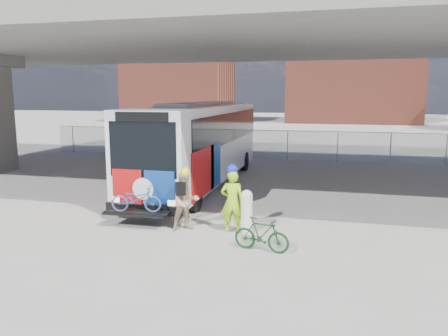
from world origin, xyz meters
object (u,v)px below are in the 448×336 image
(bus, at_px, (200,138))
(bike_parked, at_px, (261,235))
(bollard, at_px, (247,210))
(cyclist_tan, at_px, (185,201))
(cyclist_hivis, at_px, (232,200))

(bus, bearing_deg, bike_parked, -62.29)
(bollard, bearing_deg, cyclist_tan, -175.41)
(bollard, height_order, cyclist_tan, cyclist_tan)
(cyclist_hivis, bearing_deg, cyclist_tan, -4.30)
(bollard, distance_m, cyclist_hivis, 0.52)
(bike_parked, bearing_deg, cyclist_hivis, 48.78)
(bus, relative_size, bollard, 9.93)
(bollard, bearing_deg, cyclist_hivis, -180.00)
(bike_parked, bearing_deg, cyclist_tan, 73.97)
(cyclist_tan, xyz_separation_m, bike_parked, (2.50, -1.22, -0.46))
(bus, bearing_deg, cyclist_tan, -76.60)
(cyclist_hivis, distance_m, cyclist_tan, 1.41)
(bus, height_order, bike_parked, bus)
(bollard, xyz_separation_m, cyclist_tan, (-1.83, -0.15, 0.21))
(bus, xyz_separation_m, bollard, (3.38, -6.34, -1.41))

